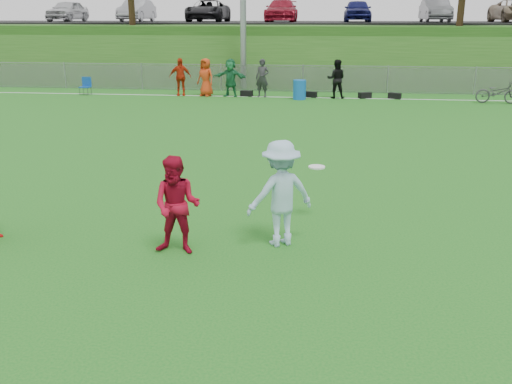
# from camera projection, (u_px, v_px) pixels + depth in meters

# --- Properties ---
(ground) EXTENTS (120.00, 120.00, 0.00)m
(ground) POSITION_uv_depth(u_px,v_px,m) (246.00, 262.00, 8.64)
(ground) COLOR #14621A
(ground) RESTS_ON ground
(sideline_far) EXTENTS (60.00, 0.10, 0.01)m
(sideline_far) POSITION_uv_depth(u_px,v_px,m) (301.00, 97.00, 25.70)
(sideline_far) COLOR white
(sideline_far) RESTS_ON ground
(fence) EXTENTS (58.00, 0.06, 1.30)m
(fence) POSITION_uv_depth(u_px,v_px,m) (303.00, 78.00, 27.40)
(fence) COLOR gray
(fence) RESTS_ON ground
(berm) EXTENTS (120.00, 18.00, 3.00)m
(berm) POSITION_uv_depth(u_px,v_px,m) (310.00, 47.00, 37.57)
(berm) COLOR #215116
(berm) RESTS_ON ground
(parking_lot) EXTENTS (120.00, 12.00, 0.10)m
(parking_lot) POSITION_uv_depth(u_px,v_px,m) (312.00, 23.00, 39.01)
(parking_lot) COLOR black
(parking_lot) RESTS_ON berm
(car_row) EXTENTS (32.04, 5.18, 1.44)m
(car_row) POSITION_uv_depth(u_px,v_px,m) (294.00, 11.00, 37.96)
(car_row) COLOR silver
(car_row) RESTS_ON parking_lot
(spectator_row) EXTENTS (8.05, 0.84, 1.69)m
(spectator_row) POSITION_uv_depth(u_px,v_px,m) (243.00, 78.00, 25.75)
(spectator_row) COLOR #B8260C
(spectator_row) RESTS_ON ground
(gear_bags) EXTENTS (7.23, 0.49, 0.26)m
(gear_bags) POSITION_uv_depth(u_px,v_px,m) (329.00, 95.00, 25.61)
(gear_bags) COLOR black
(gear_bags) RESTS_ON ground
(player_red_center) EXTENTS (0.79, 0.63, 1.55)m
(player_red_center) POSITION_uv_depth(u_px,v_px,m) (177.00, 206.00, 8.75)
(player_red_center) COLOR #A30B25
(player_red_center) RESTS_ON ground
(player_blue) EXTENTS (1.28, 1.10, 1.72)m
(player_blue) POSITION_uv_depth(u_px,v_px,m) (281.00, 194.00, 9.06)
(player_blue) COLOR #9FC7DD
(player_blue) RESTS_ON ground
(frisbee) EXTENTS (0.30, 0.30, 0.03)m
(frisbee) POSITION_uv_depth(u_px,v_px,m) (317.00, 167.00, 10.22)
(frisbee) COLOR silver
(frisbee) RESTS_ON ground
(recycling_bin) EXTENTS (0.62, 0.62, 0.85)m
(recycling_bin) POSITION_uv_depth(u_px,v_px,m) (300.00, 90.00, 25.02)
(recycling_bin) COLOR blue
(recycling_bin) RESTS_ON ground
(camp_chair) EXTENTS (0.46, 0.47, 0.81)m
(camp_chair) POSITION_uv_depth(u_px,v_px,m) (86.00, 90.00, 26.51)
(camp_chair) COLOR #0D4093
(camp_chair) RESTS_ON ground
(bicycle) EXTENTS (1.78, 0.76, 0.91)m
(bicycle) POSITION_uv_depth(u_px,v_px,m) (497.00, 93.00, 23.87)
(bicycle) COLOR #333336
(bicycle) RESTS_ON ground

